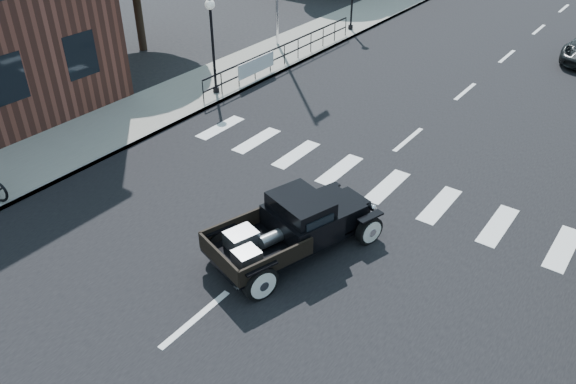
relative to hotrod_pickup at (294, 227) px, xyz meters
The scene contains 8 objects.
ground 0.84m from the hotrod_pickup, behind, with size 120.00×120.00×0.00m, color black.
road 14.99m from the hotrod_pickup, 91.32° to the left, with size 14.00×80.00×0.02m, color black.
road_markings 10.00m from the hotrod_pickup, 91.98° to the left, with size 12.00×60.00×0.06m, color silver, non-canonical shape.
sidewalk_left 17.40m from the hotrod_pickup, 120.58° to the left, with size 3.00×80.00×0.15m, color gray.
railing 12.56m from the hotrod_pickup, 127.48° to the left, with size 0.08×10.00×1.00m, color black, non-canonical shape.
banner 10.99m from the hotrod_pickup, 133.51° to the left, with size 0.04×2.20×0.60m, color silver, non-canonical shape.
lamp_post_b 10.01m from the hotrod_pickup, 143.08° to the left, with size 0.36×0.36×3.59m, color black, non-canonical shape.
hotrod_pickup is the anchor object (origin of this frame).
Camera 1 is at (6.52, -8.63, 8.62)m, focal length 35.00 mm.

